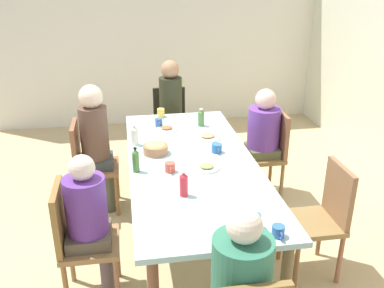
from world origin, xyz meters
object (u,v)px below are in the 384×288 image
Objects in this scene: plate_1 at (167,129)px; bottle_1 at (201,118)px; cup_4 at (161,113)px; bottle_3 at (136,160)px; bottle_0 at (135,136)px; person_0 at (262,133)px; person_5 at (171,105)px; person_3 at (96,138)px; chair_3 at (88,162)px; bottle_2 at (184,184)px; dining_table at (192,168)px; chair_5 at (170,121)px; plate_2 at (207,137)px; cup_2 at (217,148)px; chair_2 at (323,214)px; chair_0 at (270,149)px; cup_0 at (278,231)px; plate_0 at (207,167)px; cup_1 at (255,221)px; cup_3 at (159,123)px; cup_5 at (170,167)px; bowl_0 at (156,148)px; person_1 at (89,216)px; chair_1 at (77,237)px.

plate_1 is 0.37m from bottle_1.
cup_4 is 1.31m from bottle_3.
bottle_0 is at bearing -22.62° from cup_4.
person_5 is at bearing -138.07° from person_0.
person_5 reaches higher than plate_1.
chair_3 is at bearing -90.00° from person_3.
person_5 reaches higher than bottle_2.
person_0 is at bearing 127.13° from dining_table.
chair_5 is at bearing 137.80° from chair_3.
plate_1 is at bearing -79.57° from bottle_1.
plate_2 is 0.68m from bottle_0.
person_5 is 0.75m from bottle_1.
cup_2 is 0.75m from bottle_0.
chair_2 is at bearing 37.31° from plate_1.
cup_0 is (1.75, -0.56, 0.26)m from chair_0.
bottle_0 is (-0.28, -0.69, 0.05)m from cup_2.
cup_1 reaches higher than plate_0.
cup_0 is at bearing 38.41° from bottle_3.
chair_0 is 1.15m from cup_3.
cup_1 is at bearing 26.49° from cup_5.
bottle_0 is (0.05, -0.68, 0.07)m from plate_2.
person_0 is 1.10m from cup_4.
plate_2 is 1.14× the size of bowl_0.
person_1 is 1.10m from bottle_0.
cup_2 is at bearing 119.32° from dining_table.
cup_0 is (2.74, 0.34, 0.26)m from chair_5.
cup_3 reaches higher than plate_1.
person_5 is (-0.90, -0.90, 0.23)m from chair_0.
cup_2 is (1.47, 0.24, 0.26)m from chair_5.
person_0 is 1.72m from chair_3.
bottle_1 is at bearing 17.51° from person_5.
person_5 reaches higher than plate_2.
person_3 reaches higher than plate_1.
cup_3 is 1.02m from cup_5.
person_1 is 2.36m from chair_5.
bottle_3 reaches higher than dining_table.
plate_1 is 1.04× the size of bottle_2.
person_0 reaches higher than chair_2.
plate_1 is 0.57m from bowl_0.
cup_3 is (-0.23, -1.01, 0.09)m from person_0.
chair_2 is 4.73× the size of bottle_0.
dining_table is 1.06m from cup_1.
chair_1 is at bearing -29.65° from plate_1.
bottle_2 is at bearing -4.15° from person_5.
cup_1 is 1.13m from bottle_3.
cup_1 is (0.41, 1.12, 0.27)m from chair_1.
bottle_3 reaches higher than plate_0.
chair_3 is at bearing 180.00° from chair_1.
bottle_0 is at bearing -30.76° from cup_3.
person_3 is 1.40× the size of chair_5.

